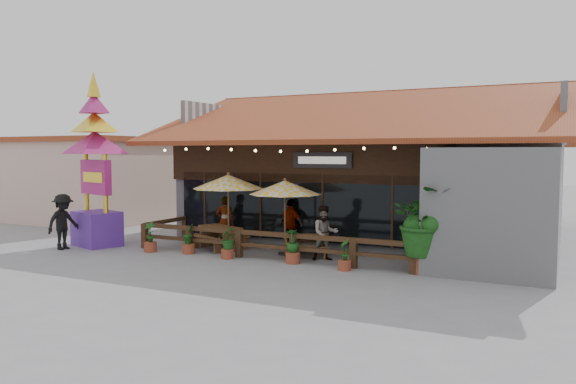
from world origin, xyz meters
The scene contains 19 objects.
ground centered at (0.00, 0.00, 0.00)m, with size 100.00×100.00×0.00m, color gray.
restaurant_building centered at (0.26, 6.61, 2.21)m, with size 15.50×14.73×6.09m.
patio_railing centered at (-2.25, -0.27, 0.61)m, with size 10.00×2.60×0.92m.
neighbor_building centered at (-15.00, 6.00, 2.14)m, with size 8.40×8.40×4.22m.
umbrella_left centered at (-3.63, 0.63, 2.41)m, with size 3.39×3.39×2.77m.
umbrella_right centered at (-1.34, 0.58, 2.28)m, with size 3.22×3.22×2.61m.
picnic_table_left centered at (-3.96, 0.59, 0.55)m, with size 2.14×2.02×0.82m.
picnic_table_right centered at (-0.58, 0.62, 0.49)m, with size 1.90×1.79×0.72m.
thai_sign_tower centered at (-8.46, -0.87, 3.66)m, with size 3.23×3.23×6.93m.
tropical_plant centered at (3.54, -0.28, 1.45)m, with size 2.33×2.22×2.54m.
diner_a centered at (-4.24, 1.34, 0.92)m, with size 0.67×0.44×1.84m, color #331D10.
diner_b centered at (0.26, 0.25, 0.88)m, with size 0.86×0.67×1.77m, color #331D10.
diner_c centered at (-1.63, 1.64, 0.91)m, with size 1.06×0.44×1.81m, color #331D10.
pedestrian centered at (-8.92, -2.02, 0.99)m, with size 1.29×0.74×1.99m, color black.
planter_a centered at (-5.80, -1.03, 0.45)m, with size 0.43×0.43×1.07m.
planter_b centered at (-4.41, -0.69, 0.47)m, with size 0.42×0.45×1.03m.
planter_c centered at (-2.71, -0.90, 0.56)m, with size 0.79×0.77×0.99m.
planter_d centered at (-0.45, -0.65, 0.52)m, with size 0.53×0.53×1.08m.
planter_e centered at (1.37, -0.91, 0.39)m, with size 0.38×0.40×0.94m.
Camera 1 is at (7.16, -16.24, 3.46)m, focal length 35.00 mm.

